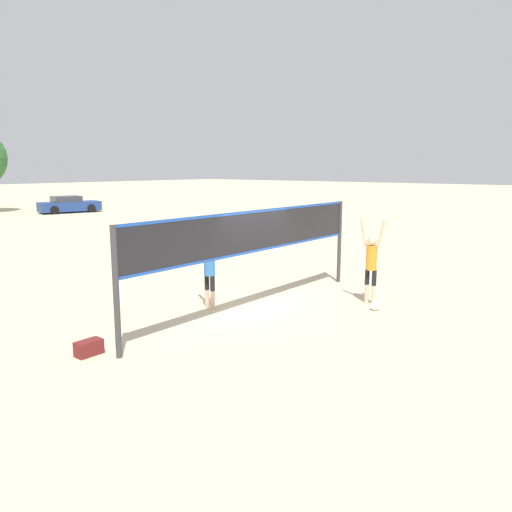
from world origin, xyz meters
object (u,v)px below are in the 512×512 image
volleyball (375,306)px  player_spiker (371,260)px  volleyball_net (256,239)px  player_blocker (209,266)px  gear_bag (89,348)px  parked_car_far (69,205)px

volleyball → player_spiker: bearing=37.7°
volleyball_net → volleyball: (1.89, -2.33, -1.70)m
volleyball → player_blocker: bearing=126.7°
player_blocker → volleyball: (2.49, -3.35, -1.00)m
volleyball → volleyball_net: bearing=129.0°
player_spiker → player_blocker: size_ratio=1.05×
volleyball → gear_bag: (-6.27, 2.88, 0.03)m
volleyball_net → player_spiker: 3.15m
volleyball_net → player_spiker: size_ratio=3.73×
parked_car_far → volleyball_net: bearing=-98.9°
gear_bag → parked_car_far: bearing=60.1°
player_spiker → parked_car_far: bearing=-17.1°
player_blocker → volleyball: bearing=36.7°
volleyball_net → gear_bag: 4.72m
gear_bag → parked_car_far: 32.62m
player_blocker → volleyball: player_blocker is taller
volleyball_net → parked_car_far: (11.87, 28.83, -1.21)m
gear_bag → player_spiker: bearing=-20.0°
volleyball_net → gear_bag: size_ratio=16.43×
volleyball → parked_car_far: bearing=72.2°
volleyball_net → parked_car_far: 31.20m
player_spiker → parked_car_far: player_spiker is taller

